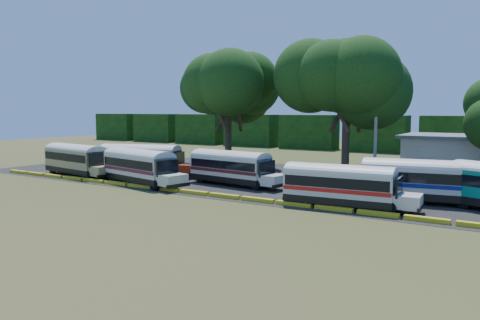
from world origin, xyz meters
The scene contains 13 objects.
ground centered at (0.00, 0.00, 0.00)m, with size 160.00×160.00×0.00m, color #334A18.
asphalt_strip centered at (1.00, 12.00, 0.01)m, with size 64.00×24.00×0.02m, color black.
curb centered at (0.00, 1.00, 0.15)m, with size 53.70×0.45×0.30m.
treeline_backdrop centered at (0.00, 48.00, 3.00)m, with size 130.00×4.00×6.00m.
bus_beige centered at (-18.46, 3.07, 1.89)m, with size 10.30×3.91×3.30m.
bus_red centered at (-12.38, 6.40, 1.91)m, with size 10.44×5.21×3.34m.
bus_cream_west centered at (-8.74, 2.33, 1.85)m, with size 10.26×4.46×3.28m.
bus_cream_east centered at (-1.44, 6.57, 1.79)m, with size 9.85×3.53×3.17m.
bus_white_red centered at (10.60, 2.26, 1.73)m, with size 9.48×3.00×3.07m.
bus_white_blue centered at (15.01, 7.04, 1.83)m, with size 10.10×3.85×3.24m.
tree_west centered at (-8.88, 17.27, 9.78)m, with size 10.23×10.23×13.58m.
tree_center centered at (5.37, 17.76, 10.21)m, with size 10.52×10.52×14.11m.
utility_pole centered at (9.24, 14.94, 4.20)m, with size 1.60×0.30×8.17m.
Camera 1 is at (21.68, -29.00, 6.86)m, focal length 35.00 mm.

